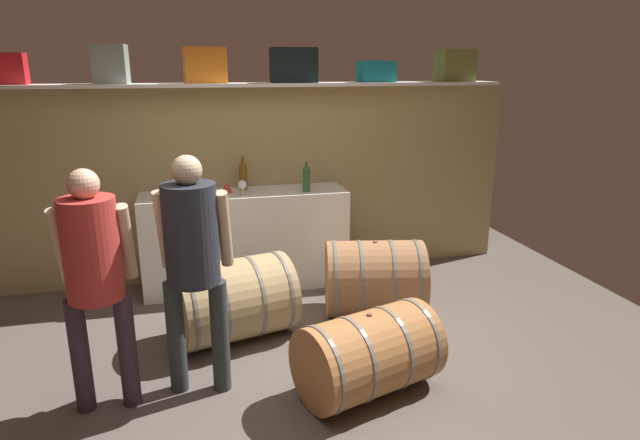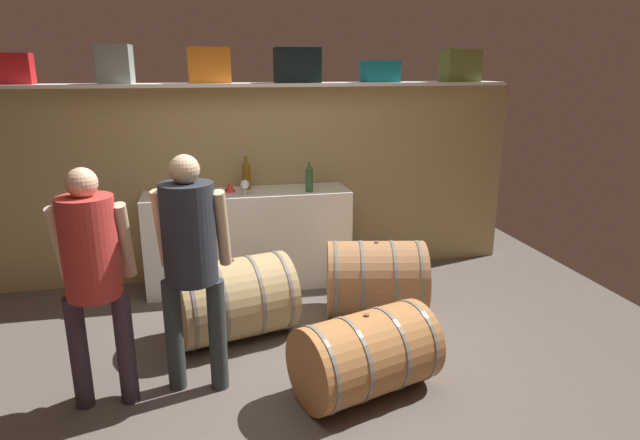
# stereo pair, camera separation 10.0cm
# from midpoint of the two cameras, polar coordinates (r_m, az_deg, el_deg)

# --- Properties ---
(ground_plane) EXTENTS (6.62, 7.66, 0.02)m
(ground_plane) POSITION_cam_midpoint_polar(r_m,az_deg,el_deg) (4.31, -3.45, -13.55)
(ground_plane) COLOR #554D46
(back_wall_panel) EXTENTS (5.42, 0.10, 1.93)m
(back_wall_panel) POSITION_cam_midpoint_polar(r_m,az_deg,el_deg) (5.53, -6.28, 3.89)
(back_wall_panel) COLOR tan
(back_wall_panel) RESTS_ON ground
(high_shelf_board) EXTENTS (4.98, 0.40, 0.03)m
(high_shelf_board) POSITION_cam_midpoint_polar(r_m,az_deg,el_deg) (5.27, -6.43, 14.03)
(high_shelf_board) COLOR white
(high_shelf_board) RESTS_ON back_wall_panel
(toolcase_red) EXTENTS (0.37, 0.19, 0.26)m
(toolcase_red) POSITION_cam_midpoint_polar(r_m,az_deg,el_deg) (5.46, -29.53, 13.75)
(toolcase_red) COLOR red
(toolcase_red) RESTS_ON high_shelf_board
(toolcase_grey) EXTENTS (0.30, 0.27, 0.34)m
(toolcase_grey) POSITION_cam_midpoint_polar(r_m,az_deg,el_deg) (5.28, -20.30, 15.18)
(toolcase_grey) COLOR gray
(toolcase_grey) RESTS_ON high_shelf_board
(toolcase_orange) EXTENTS (0.39, 0.23, 0.32)m
(toolcase_orange) POSITION_cam_midpoint_polar(r_m,az_deg,el_deg) (5.24, -11.11, 15.76)
(toolcase_orange) COLOR orange
(toolcase_orange) RESTS_ON high_shelf_board
(toolcase_black) EXTENTS (0.44, 0.31, 0.32)m
(toolcase_black) POSITION_cam_midpoint_polar(r_m,az_deg,el_deg) (5.32, -1.89, 16.04)
(toolcase_black) COLOR black
(toolcase_black) RESTS_ON high_shelf_board
(toolcase_teal) EXTENTS (0.35, 0.25, 0.20)m
(toolcase_teal) POSITION_cam_midpoint_polar(r_m,az_deg,el_deg) (5.53, 6.91, 15.33)
(toolcase_teal) COLOR #14767F
(toolcase_teal) RESTS_ON high_shelf_board
(toolcase_olive) EXTENTS (0.35, 0.28, 0.32)m
(toolcase_olive) POSITION_cam_midpoint_polar(r_m,az_deg,el_deg) (5.86, 15.08, 15.49)
(toolcase_olive) COLOR olive
(toolcase_olive) RESTS_ON high_shelf_board
(work_cabinet) EXTENTS (1.96, 0.52, 0.95)m
(work_cabinet) POSITION_cam_midpoint_polar(r_m,az_deg,el_deg) (5.34, -6.98, -2.00)
(work_cabinet) COLOR white
(work_cabinet) RESTS_ON ground
(wine_bottle_green) EXTENTS (0.07, 0.07, 0.28)m
(wine_bottle_green) POSITION_cam_midpoint_polar(r_m,az_deg,el_deg) (5.15, -0.59, 4.44)
(wine_bottle_green) COLOR #2B562A
(wine_bottle_green) RESTS_ON work_cabinet
(wine_bottle_amber) EXTENTS (0.08, 0.08, 0.32)m
(wine_bottle_amber) POSITION_cam_midpoint_polar(r_m,az_deg,el_deg) (5.30, -7.26, 4.76)
(wine_bottle_amber) COLOR brown
(wine_bottle_amber) RESTS_ON work_cabinet
(wine_glass) EXTENTS (0.08, 0.08, 0.14)m
(wine_glass) POSITION_cam_midpoint_polar(r_m,az_deg,el_deg) (5.05, -7.37, 3.70)
(wine_glass) COLOR white
(wine_glass) RESTS_ON work_cabinet
(red_funnel) EXTENTS (0.11, 0.11, 0.10)m
(red_funnel) POSITION_cam_midpoint_polar(r_m,az_deg,el_deg) (5.21, -8.98, 3.48)
(red_funnel) COLOR red
(red_funnel) RESTS_ON work_cabinet
(wine_barrel_near) EXTENTS (1.03, 0.85, 0.66)m
(wine_barrel_near) POSITION_cam_midpoint_polar(r_m,az_deg,el_deg) (4.38, -8.44, -8.23)
(wine_barrel_near) COLOR tan
(wine_barrel_near) RESTS_ON ground
(wine_barrel_far) EXTENTS (1.03, 0.81, 0.57)m
(wine_barrel_far) POSITION_cam_midpoint_polar(r_m,az_deg,el_deg) (3.68, 5.63, -13.94)
(wine_barrel_far) COLOR #A66D3B
(wine_barrel_far) RESTS_ON ground
(wine_barrel_flank) EXTENTS (0.95, 0.81, 0.68)m
(wine_barrel_flank) POSITION_cam_midpoint_polar(r_m,az_deg,el_deg) (4.73, 6.49, -6.20)
(wine_barrel_flank) COLOR #A26E45
(wine_barrel_flank) RESTS_ON ground
(winemaker_pouring) EXTENTS (0.46, 0.39, 1.55)m
(winemaker_pouring) POSITION_cam_midpoint_polar(r_m,az_deg,el_deg) (3.53, -22.20, -4.44)
(winemaker_pouring) COLOR #332631
(winemaker_pouring) RESTS_ON ground
(visitor_tasting) EXTENTS (0.50, 0.41, 1.60)m
(visitor_tasting) POSITION_cam_midpoint_polar(r_m,az_deg,el_deg) (3.52, -12.76, -3.18)
(visitor_tasting) COLOR #2C3231
(visitor_tasting) RESTS_ON ground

